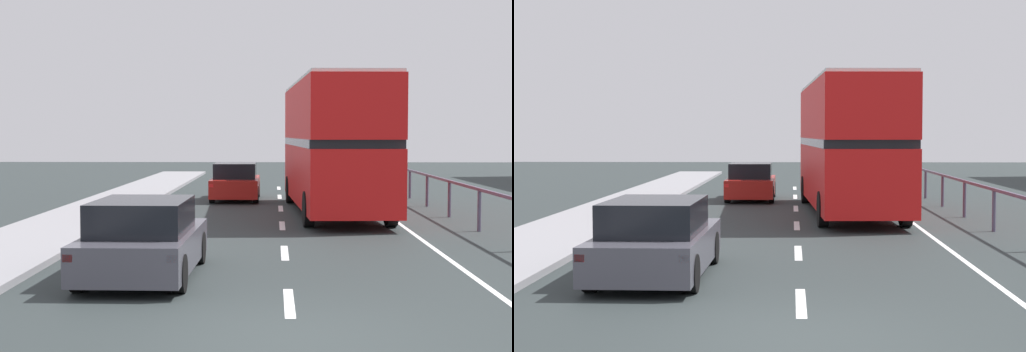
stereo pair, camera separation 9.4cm
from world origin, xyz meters
The scene contains 6 objects.
ground_plane centered at (0.00, 0.00, -0.05)m, with size 75.56×120.00×0.10m, color #293031.
lane_paint_markings centered at (2.20, 8.28, 0.00)m, with size 3.53×46.00×0.01m.
bridge_side_railing centered at (5.22, 9.00, 0.93)m, with size 0.10×42.00×1.16m.
double_decker_bus_red centered at (1.70, 15.27, 2.29)m, with size 3.00×10.52×4.28m.
hatchback_car_near centered at (-2.59, 4.03, 0.68)m, with size 1.93×4.30×1.42m.
sedan_car_ahead centered at (-1.73, 20.29, 0.69)m, with size 1.85×4.16×1.46m.
Camera 1 is at (-0.24, -9.83, 2.61)m, focal length 54.31 mm.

